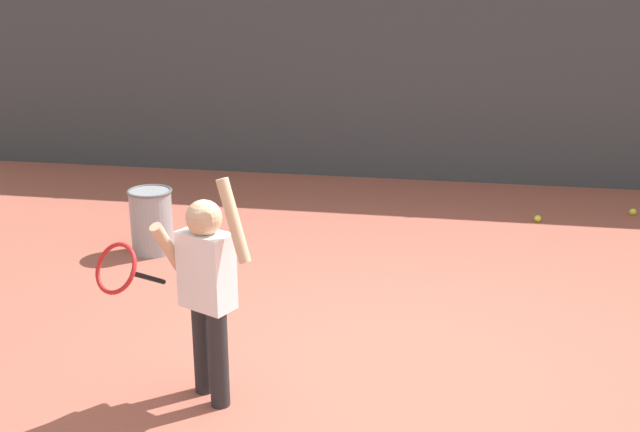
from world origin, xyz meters
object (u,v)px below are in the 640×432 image
tennis_player (203,283)px  ball_hopper (152,220)px  tennis_ball_1 (538,218)px  tennis_ball_4 (633,212)px

tennis_player → ball_hopper: (-1.21, 2.22, -0.44)m
ball_hopper → tennis_ball_1: 3.67m
tennis_player → tennis_ball_1: 4.29m
tennis_player → tennis_ball_1: tennis_player is taller
tennis_player → ball_hopper: tennis_player is taller
tennis_ball_1 → tennis_ball_4: size_ratio=1.00×
tennis_ball_1 → tennis_ball_4: same height
tennis_ball_1 → tennis_player: bearing=-120.9°
tennis_player → tennis_ball_4: bearing=76.9°
ball_hopper → tennis_ball_4: 4.70m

